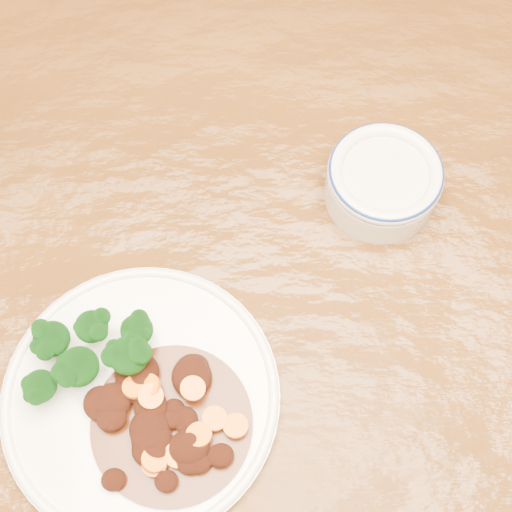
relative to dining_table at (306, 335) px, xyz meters
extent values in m
plane|color=#4C2B13|center=(0.00, 0.00, -0.67)|extent=(4.00, 4.00, 0.00)
cube|color=#542E0E|center=(0.00, 0.00, 0.06)|extent=(1.59, 1.07, 0.04)
cylinder|color=white|center=(-0.16, -0.06, 0.09)|extent=(0.25, 0.25, 0.01)
torus|color=white|center=(-0.16, -0.06, 0.09)|extent=(0.24, 0.24, 0.01)
cylinder|color=#5E924B|center=(-0.17, -0.03, 0.10)|extent=(0.01, 0.01, 0.01)
ellipsoid|color=black|center=(-0.17, -0.03, 0.12)|extent=(0.04, 0.04, 0.03)
cylinder|color=#5E924B|center=(-0.24, -0.05, 0.10)|extent=(0.01, 0.01, 0.01)
ellipsoid|color=black|center=(-0.24, -0.05, 0.11)|extent=(0.03, 0.03, 0.02)
cylinder|color=#5E924B|center=(-0.23, -0.01, 0.10)|extent=(0.01, 0.01, 0.01)
ellipsoid|color=black|center=(-0.23, -0.01, 0.12)|extent=(0.03, 0.03, 0.03)
cylinder|color=#5E924B|center=(-0.20, 0.00, 0.10)|extent=(0.01, 0.01, 0.01)
ellipsoid|color=black|center=(-0.20, 0.00, 0.11)|extent=(0.03, 0.03, 0.02)
cylinder|color=#5E924B|center=(-0.16, -0.01, 0.10)|extent=(0.01, 0.01, 0.01)
ellipsoid|color=black|center=(-0.16, -0.01, 0.11)|extent=(0.03, 0.03, 0.02)
cylinder|color=#5E924B|center=(-0.21, -0.04, 0.10)|extent=(0.01, 0.01, 0.01)
ellipsoid|color=black|center=(-0.21, -0.04, 0.12)|extent=(0.04, 0.04, 0.03)
cylinder|color=#441807|center=(-0.14, -0.09, 0.09)|extent=(0.14, 0.14, 0.00)
ellipsoid|color=black|center=(-0.15, -0.10, 0.10)|extent=(0.03, 0.03, 0.01)
ellipsoid|color=black|center=(-0.13, -0.09, 0.10)|extent=(0.02, 0.02, 0.01)
ellipsoid|color=black|center=(-0.12, -0.13, 0.10)|extent=(0.02, 0.02, 0.01)
ellipsoid|color=black|center=(-0.15, -0.14, 0.10)|extent=(0.02, 0.02, 0.01)
ellipsoid|color=black|center=(-0.17, -0.05, 0.10)|extent=(0.02, 0.02, 0.01)
ellipsoid|color=black|center=(-0.16, -0.05, 0.10)|extent=(0.03, 0.03, 0.01)
ellipsoid|color=black|center=(-0.14, -0.09, 0.10)|extent=(0.02, 0.02, 0.01)
ellipsoid|color=black|center=(-0.12, -0.12, 0.10)|extent=(0.03, 0.03, 0.01)
ellipsoid|color=black|center=(-0.12, -0.12, 0.10)|extent=(0.03, 0.03, 0.02)
ellipsoid|color=black|center=(-0.20, -0.07, 0.10)|extent=(0.03, 0.03, 0.02)
ellipsoid|color=black|center=(-0.16, -0.11, 0.10)|extent=(0.03, 0.03, 0.02)
ellipsoid|color=black|center=(-0.14, -0.08, 0.10)|extent=(0.02, 0.02, 0.01)
ellipsoid|color=black|center=(-0.15, -0.09, 0.10)|extent=(0.02, 0.02, 0.01)
ellipsoid|color=black|center=(-0.19, -0.07, 0.10)|extent=(0.03, 0.03, 0.02)
ellipsoid|color=black|center=(-0.16, -0.10, 0.10)|extent=(0.03, 0.04, 0.02)
ellipsoid|color=black|center=(-0.10, -0.13, 0.10)|extent=(0.02, 0.02, 0.01)
ellipsoid|color=black|center=(-0.19, -0.08, 0.10)|extent=(0.03, 0.02, 0.01)
ellipsoid|color=black|center=(-0.16, -0.11, 0.10)|extent=(0.03, 0.03, 0.02)
ellipsoid|color=black|center=(-0.19, -0.13, 0.10)|extent=(0.02, 0.02, 0.01)
ellipsoid|color=black|center=(-0.12, -0.06, 0.10)|extent=(0.04, 0.04, 0.02)
ellipsoid|color=black|center=(-0.16, -0.06, 0.10)|extent=(0.03, 0.03, 0.02)
ellipsoid|color=black|center=(-0.12, -0.05, 0.10)|extent=(0.03, 0.02, 0.01)
ellipsoid|color=black|center=(-0.15, -0.08, 0.10)|extent=(0.03, 0.03, 0.01)
cylinder|color=orange|center=(-0.10, -0.10, 0.10)|extent=(0.03, 0.03, 0.01)
cylinder|color=orange|center=(-0.15, -0.13, 0.10)|extent=(0.03, 0.03, 0.00)
cylinder|color=orange|center=(-0.17, -0.06, 0.11)|extent=(0.03, 0.03, 0.01)
cylinder|color=orange|center=(-0.08, -0.10, 0.10)|extent=(0.03, 0.03, 0.01)
cylinder|color=orange|center=(-0.15, -0.06, 0.11)|extent=(0.03, 0.03, 0.02)
cylinder|color=orange|center=(-0.12, -0.07, 0.11)|extent=(0.02, 0.02, 0.01)
cylinder|color=orange|center=(-0.15, -0.12, 0.11)|extent=(0.03, 0.03, 0.01)
cylinder|color=orange|center=(-0.11, -0.11, 0.11)|extent=(0.02, 0.02, 0.01)
cylinder|color=orange|center=(-0.15, -0.07, 0.11)|extent=(0.03, 0.03, 0.01)
cylinder|color=orange|center=(-0.13, -0.12, 0.10)|extent=(0.03, 0.03, 0.01)
cylinder|color=silver|center=(0.09, 0.11, 0.10)|extent=(0.11, 0.11, 0.04)
cylinder|color=beige|center=(0.09, 0.11, 0.12)|extent=(0.08, 0.08, 0.01)
torus|color=silver|center=(0.09, 0.11, 0.12)|extent=(0.11, 0.11, 0.01)
torus|color=navy|center=(0.09, 0.11, 0.13)|extent=(0.11, 0.11, 0.01)
camera|label=1|loc=(-0.08, -0.22, 0.71)|focal=50.00mm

